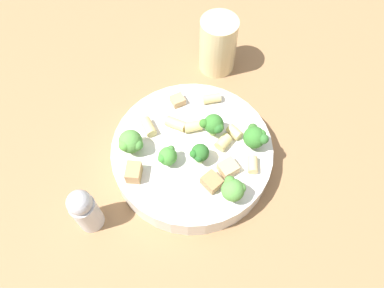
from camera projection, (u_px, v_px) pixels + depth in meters
ground_plane at (192, 160)px, 0.57m from camera, size 2.00×2.00×0.00m
pasta_bowl at (192, 153)px, 0.55m from camera, size 0.23×0.23×0.04m
broccoli_floret_0 at (200, 154)px, 0.51m from camera, size 0.02×0.03×0.03m
broccoli_floret_1 at (167, 156)px, 0.51m from camera, size 0.03×0.03×0.03m
broccoli_floret_2 at (214, 125)px, 0.53m from camera, size 0.03×0.03×0.04m
broccoli_floret_3 at (233, 189)px, 0.48m from camera, size 0.03×0.03×0.04m
broccoli_floret_4 at (255, 137)px, 0.52m from camera, size 0.04×0.03×0.04m
broccoli_floret_5 at (131, 142)px, 0.52m from camera, size 0.04×0.04×0.04m
rigatoni_0 at (193, 126)px, 0.55m from camera, size 0.03×0.03×0.02m
rigatoni_1 at (223, 142)px, 0.53m from camera, size 0.02×0.02×0.02m
rigatoni_2 at (176, 124)px, 0.55m from camera, size 0.03×0.02×0.02m
rigatoni_3 at (148, 127)px, 0.55m from camera, size 0.03×0.03×0.02m
rigatoni_4 at (253, 165)px, 0.52m from camera, size 0.02×0.03×0.01m
rigatoni_5 at (234, 132)px, 0.54m from camera, size 0.02×0.02×0.01m
rigatoni_6 at (212, 98)px, 0.57m from camera, size 0.03×0.03×0.01m
chicken_chunk_0 at (134, 172)px, 0.51m from camera, size 0.03×0.03×0.02m
chicken_chunk_1 at (178, 100)px, 0.57m from camera, size 0.02×0.03×0.01m
chicken_chunk_2 at (227, 169)px, 0.51m from camera, size 0.03×0.03×0.01m
chicken_chunk_3 at (212, 182)px, 0.50m from camera, size 0.03×0.03×0.02m
drinking_glass at (218, 47)px, 0.63m from camera, size 0.06×0.06×0.10m
pepper_shaker at (85, 210)px, 0.49m from camera, size 0.03×0.03×0.09m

